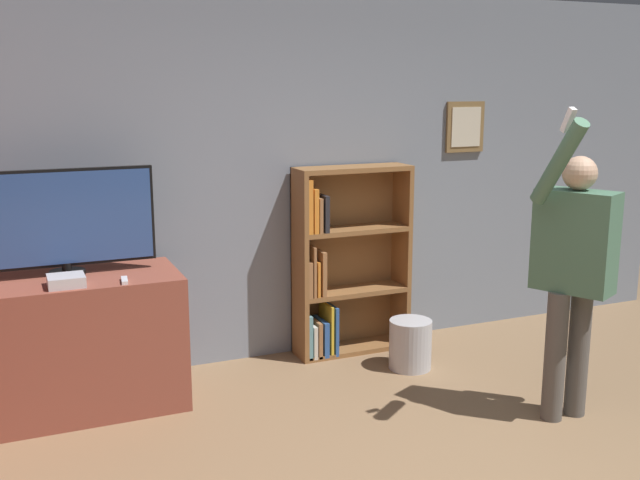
{
  "coord_description": "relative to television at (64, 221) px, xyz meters",
  "views": [
    {
      "loc": [
        -2.05,
        -2.5,
        2.04
      ],
      "look_at": [
        -0.34,
        1.5,
        1.12
      ],
      "focal_mm": 42.0,
      "sensor_mm": 36.0,
      "label": 1
    }
  ],
  "objects": [
    {
      "name": "bookshelf",
      "position": [
        1.98,
        0.22,
        -0.53
      ],
      "size": [
        0.89,
        0.28,
        1.43
      ],
      "color": "brown",
      "rests_on": "ground_plane"
    },
    {
      "name": "person",
      "position": [
        2.77,
        -1.38,
        -0.22
      ],
      "size": [
        0.61,
        0.57,
        1.91
      ],
      "rotation": [
        0.0,
        0.0,
        -1.11
      ],
      "color": "#56514C",
      "rests_on": "ground_plane"
    },
    {
      "name": "television",
      "position": [
        0.0,
        0.0,
        0.0
      ],
      "size": [
        1.1,
        0.22,
        0.67
      ],
      "color": "black",
      "rests_on": "tv_ledge"
    },
    {
      "name": "waste_bin",
      "position": [
        2.3,
        -0.3,
        -1.03
      ],
      "size": [
        0.31,
        0.31,
        0.36
      ],
      "color": "#B7B7BC",
      "rests_on": "ground_plane"
    },
    {
      "name": "tv_ledge",
      "position": [
        0.0,
        -0.07,
        -0.78
      ],
      "size": [
        1.33,
        0.67,
        0.86
      ],
      "color": "brown",
      "rests_on": "ground_plane"
    },
    {
      "name": "remote_loose",
      "position": [
        0.3,
        -0.31,
        -0.34
      ],
      "size": [
        0.05,
        0.14,
        0.02
      ],
      "color": "white",
      "rests_on": "tv_ledge"
    },
    {
      "name": "game_console",
      "position": [
        -0.03,
        -0.26,
        -0.31
      ],
      "size": [
        0.21,
        0.19,
        0.07
      ],
      "color": "silver",
      "rests_on": "tv_ledge"
    },
    {
      "name": "wall_back",
      "position": [
        1.73,
        0.39,
        0.14
      ],
      "size": [
        6.89,
        0.09,
        2.7
      ],
      "color": "gray",
      "rests_on": "ground_plane"
    }
  ]
}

